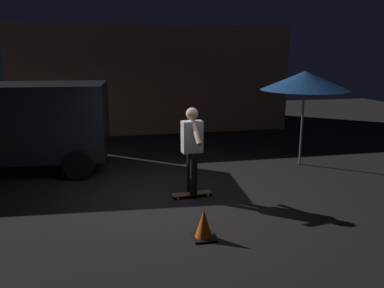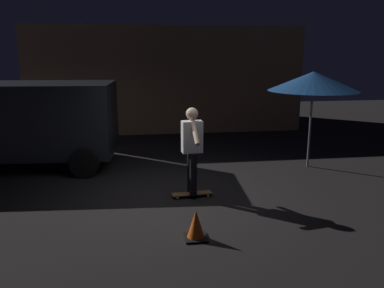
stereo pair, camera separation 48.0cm
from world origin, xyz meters
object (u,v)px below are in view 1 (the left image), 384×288
(skater, at_px, (192,145))
(parked_van, at_px, (5,122))
(skateboard_ridden, at_px, (192,194))
(patio_umbrella, at_px, (305,81))
(traffic_cone, at_px, (204,225))

(skater, bearing_deg, parked_van, 145.81)
(parked_van, bearing_deg, skateboard_ridden, -34.19)
(patio_umbrella, distance_m, skater, 3.65)
(parked_van, relative_size, patio_umbrella, 2.05)
(skateboard_ridden, height_order, skater, skater)
(parked_van, height_order, traffic_cone, parked_van)
(parked_van, bearing_deg, traffic_cone, -49.84)
(parked_van, bearing_deg, patio_umbrella, -8.25)
(skateboard_ridden, relative_size, skater, 0.48)
(skateboard_ridden, bearing_deg, parked_van, 145.81)
(skateboard_ridden, xyz_separation_m, traffic_cone, (-0.19, -1.74, 0.16))
(patio_umbrella, xyz_separation_m, traffic_cone, (-3.29, -3.37, -1.86))
(parked_van, xyz_separation_m, traffic_cone, (3.70, -4.39, -0.95))
(parked_van, xyz_separation_m, skater, (3.89, -2.64, -0.12))
(parked_van, relative_size, skater, 2.83)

